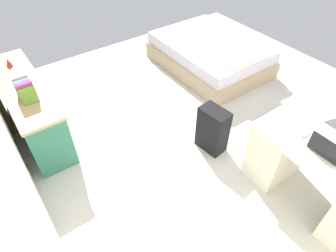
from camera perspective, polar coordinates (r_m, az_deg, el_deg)
The scene contains 9 objects.
ground_plane at distance 4.01m, azimuth 7.07°, elevation -0.76°, with size 5.86×5.86×0.00m, color beige.
desk at distance 3.31m, azimuth 27.34°, elevation -8.99°, with size 1.44×0.66×0.75m.
credenza at distance 4.13m, azimuth -25.42°, elevation 3.20°, with size 1.80×0.48×0.76m.
bed at distance 5.20m, azimuth 8.33°, elevation 13.75°, with size 1.90×1.40×0.58m.
suitcase_black at distance 3.58m, azimuth 8.78°, elevation -0.72°, with size 0.36×0.22×0.61m, color black.
laptop at distance 3.01m, azimuth 28.87°, elevation -4.12°, with size 0.31×0.22×0.21m.
computer_mouse at distance 3.13m, azimuth 25.25°, elevation -1.47°, with size 0.06×0.10×0.03m, color white.
book_row at distance 3.58m, azimuth -26.27°, elevation 6.36°, with size 0.28×0.17×0.24m.
figurine_small at distance 4.33m, azimuth -28.92°, elevation 10.89°, with size 0.08×0.08×0.11m, color red.
Camera 1 is at (-2.05, 2.07, 2.76)m, focal length 30.94 mm.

